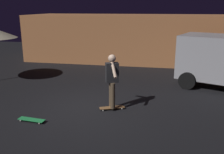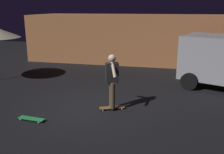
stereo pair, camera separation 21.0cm
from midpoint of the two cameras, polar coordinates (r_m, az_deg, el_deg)
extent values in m
plane|color=black|center=(8.18, -6.13, -6.95)|extent=(28.00, 28.00, 0.00)
cube|color=#C67A47|center=(15.40, 6.25, 8.72)|extent=(13.32, 3.94, 2.65)
cylinder|color=black|center=(12.14, 18.64, 1.42)|extent=(0.69, 0.45, 0.66)
cylinder|color=black|center=(10.29, 15.91, -0.80)|extent=(0.69, 0.45, 0.66)
cube|color=olive|center=(8.03, -0.76, -6.83)|extent=(0.79, 0.50, 0.02)
sphere|color=silver|center=(8.18, 1.19, -6.66)|extent=(0.05, 0.05, 0.05)
sphere|color=silver|center=(8.02, 1.48, -7.10)|extent=(0.05, 0.05, 0.05)
sphere|color=silver|center=(8.06, -2.98, -7.00)|extent=(0.05, 0.05, 0.05)
sphere|color=silver|center=(7.91, -2.77, -7.46)|extent=(0.05, 0.05, 0.05)
cube|color=green|center=(7.58, -18.33, -9.03)|extent=(0.80, 0.28, 0.02)
sphere|color=silver|center=(7.71, -20.52, -9.13)|extent=(0.05, 0.05, 0.05)
sphere|color=silver|center=(7.83, -19.77, -8.67)|extent=(0.05, 0.05, 0.05)
sphere|color=silver|center=(7.37, -16.74, -9.91)|extent=(0.05, 0.05, 0.05)
sphere|color=silver|center=(7.50, -16.03, -9.40)|extent=(0.05, 0.05, 0.05)
cylinder|color=brown|center=(7.98, -0.93, -3.75)|extent=(0.14, 0.14, 0.82)
cylinder|color=brown|center=(7.77, -0.60, -4.27)|extent=(0.14, 0.14, 0.82)
cube|color=#262628|center=(7.67, -0.79, 1.01)|extent=(0.44, 0.35, 0.60)
sphere|color=beige|center=(7.57, -0.80, 4.19)|extent=(0.23, 0.23, 0.23)
cylinder|color=beige|center=(7.84, -1.12, 2.46)|extent=(0.30, 0.53, 0.46)
cylinder|color=beige|center=(7.42, -0.44, 1.71)|extent=(0.30, 0.53, 0.46)
camera|label=1|loc=(0.11, -90.78, -0.22)|focal=40.86mm
camera|label=2|loc=(0.11, 89.22, 0.22)|focal=40.86mm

